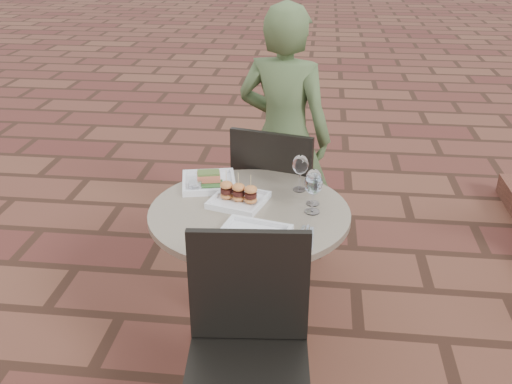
# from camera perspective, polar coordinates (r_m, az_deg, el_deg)

# --- Properties ---
(ground) EXTENTS (60.00, 60.00, 0.00)m
(ground) POSITION_cam_1_polar(r_m,az_deg,el_deg) (3.02, 2.13, -13.42)
(ground) COLOR #583122
(ground) RESTS_ON ground
(cafe_table) EXTENTS (0.90, 0.90, 0.73)m
(cafe_table) POSITION_cam_1_polar(r_m,az_deg,el_deg) (2.66, -0.64, -6.48)
(cafe_table) COLOR gray
(cafe_table) RESTS_ON ground
(chair_far) EXTENTS (0.53, 0.53, 0.93)m
(chair_far) POSITION_cam_1_polar(r_m,az_deg,el_deg) (3.11, 2.09, -0.03)
(chair_far) COLOR black
(chair_far) RESTS_ON ground
(chair_near) EXTENTS (0.48, 0.48, 0.93)m
(chair_near) POSITION_cam_1_polar(r_m,az_deg,el_deg) (2.11, -0.81, -14.38)
(chair_near) COLOR black
(chair_near) RESTS_ON ground
(diner) EXTENTS (0.63, 0.50, 1.52)m
(diner) POSITION_cam_1_polar(r_m,az_deg,el_deg) (3.30, 2.82, 5.51)
(diner) COLOR #435830
(diner) RESTS_ON ground
(plate_salmon) EXTENTS (0.30, 0.30, 0.07)m
(plate_salmon) POSITION_cam_1_polar(r_m,az_deg,el_deg) (2.77, -4.75, 1.08)
(plate_salmon) COLOR white
(plate_salmon) RESTS_ON cafe_table
(plate_sliders) EXTENTS (0.29, 0.29, 0.15)m
(plate_sliders) POSITION_cam_1_polar(r_m,az_deg,el_deg) (2.59, -1.75, -0.44)
(plate_sliders) COLOR white
(plate_sliders) RESTS_ON cafe_table
(plate_tuna) EXTENTS (0.33, 0.33, 0.03)m
(plate_tuna) POSITION_cam_1_polar(r_m,az_deg,el_deg) (2.29, -0.49, -4.65)
(plate_tuna) COLOR white
(plate_tuna) RESTS_ON cafe_table
(wine_glass_right) EXTENTS (0.08, 0.08, 0.19)m
(wine_glass_right) POSITION_cam_1_polar(r_m,az_deg,el_deg) (2.48, 5.77, 0.73)
(wine_glass_right) COLOR white
(wine_glass_right) RESTS_ON cafe_table
(wine_glass_mid) EXTENTS (0.08, 0.08, 0.18)m
(wine_glass_mid) POSITION_cam_1_polar(r_m,az_deg,el_deg) (2.68, 4.46, 2.66)
(wine_glass_mid) COLOR white
(wine_glass_mid) RESTS_ON cafe_table
(wine_glass_far) EXTENTS (0.07, 0.07, 0.17)m
(wine_glass_far) POSITION_cam_1_polar(r_m,az_deg,el_deg) (2.55, 5.80, 1.24)
(wine_glass_far) COLOR white
(wine_glass_far) RESTS_ON cafe_table
(steel_ramekin) EXTENTS (0.08, 0.08, 0.05)m
(steel_ramekin) POSITION_cam_1_polar(r_m,az_deg,el_deg) (2.72, -6.10, 0.54)
(steel_ramekin) COLOR silver
(steel_ramekin) RESTS_ON cafe_table
(cutlery_set) EXTENTS (0.11, 0.22, 0.00)m
(cutlery_set) POSITION_cam_1_polar(r_m,az_deg,el_deg) (2.33, 4.89, -4.59)
(cutlery_set) COLOR silver
(cutlery_set) RESTS_ON cafe_table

